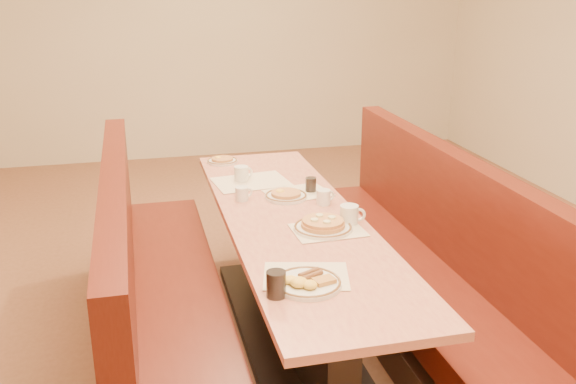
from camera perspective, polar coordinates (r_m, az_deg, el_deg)
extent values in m
plane|color=#9E6647|center=(3.69, 0.44, -13.17)|extent=(8.00, 8.00, 0.00)
cube|color=beige|center=(7.09, -7.78, 14.25)|extent=(6.00, 0.04, 2.80)
cube|color=black|center=(3.67, 0.45, -12.77)|extent=(0.55, 1.88, 0.06)
cube|color=black|center=(3.51, 0.46, -8.26)|extent=(0.15, 1.75, 0.71)
cube|color=tan|center=(3.36, 0.48, -2.56)|extent=(0.70, 2.50, 0.04)
cube|color=#4C3326|center=(3.56, -10.43, -12.98)|extent=(0.55, 2.50, 0.20)
cube|color=#54180E|center=(3.42, -10.70, -9.13)|extent=(0.55, 2.50, 0.16)
cube|color=#54180E|center=(3.26, -14.88, -3.52)|extent=(0.12, 2.50, 0.60)
cube|color=#4C3326|center=(3.84, 10.43, -10.41)|extent=(0.55, 2.50, 0.20)
cube|color=#54180E|center=(3.72, 10.67, -6.77)|extent=(0.55, 2.50, 0.16)
cube|color=#54180E|center=(3.66, 14.10, -0.97)|extent=(0.12, 2.50, 0.60)
cube|color=#FFE4C7|center=(2.72, 1.61, -7.47)|extent=(0.41, 0.34, 0.00)
cube|color=#FFE4C7|center=(3.18, 3.57, -3.39)|extent=(0.36, 0.27, 0.00)
cube|color=#FFE4C7|center=(3.91, -3.31, 0.92)|extent=(0.48, 0.38, 0.00)
cube|color=#FFE4C7|center=(3.70, 0.91, -0.09)|extent=(0.40, 0.33, 0.00)
cylinder|color=silver|center=(3.19, 3.12, -3.24)|extent=(0.29, 0.29, 0.02)
torus|color=brown|center=(3.18, 3.13, -3.08)|extent=(0.29, 0.29, 0.01)
cylinder|color=#CD8B49|center=(3.18, 3.13, -2.91)|extent=(0.22, 0.22, 0.02)
cylinder|color=#CD8B49|center=(3.17, 3.14, -2.61)|extent=(0.20, 0.20, 0.02)
cylinder|color=beige|center=(3.19, 3.92, -2.27)|extent=(0.04, 0.04, 0.01)
cylinder|color=beige|center=(3.21, 2.81, -2.09)|extent=(0.04, 0.04, 0.01)
cylinder|color=beige|center=(3.15, 2.36, -2.49)|extent=(0.04, 0.04, 0.01)
cylinder|color=beige|center=(3.13, 3.48, -2.67)|extent=(0.04, 0.04, 0.01)
cylinder|color=silver|center=(2.64, 1.72, -8.15)|extent=(0.28, 0.28, 0.02)
torus|color=brown|center=(2.64, 1.72, -7.98)|extent=(0.28, 0.28, 0.01)
ellipsoid|color=yellow|center=(2.59, 0.98, -8.01)|extent=(0.07, 0.07, 0.04)
ellipsoid|color=yellow|center=(2.58, 1.96, -8.23)|extent=(0.06, 0.06, 0.03)
ellipsoid|color=yellow|center=(2.62, 0.25, -7.81)|extent=(0.06, 0.06, 0.03)
cylinder|color=brown|center=(2.66, 2.19, -7.42)|extent=(0.10, 0.06, 0.02)
cylinder|color=brown|center=(2.69, 1.86, -7.17)|extent=(0.10, 0.06, 0.02)
cube|color=#C2793C|center=(2.63, 3.23, -7.86)|extent=(0.10, 0.08, 0.02)
cylinder|color=silver|center=(3.63, -0.18, -0.41)|extent=(0.24, 0.24, 0.02)
torus|color=brown|center=(3.62, -0.18, -0.28)|extent=(0.24, 0.24, 0.01)
cylinder|color=#CD8448|center=(3.62, -0.18, -0.13)|extent=(0.17, 0.17, 0.02)
ellipsoid|color=yellow|center=(3.63, -0.72, 0.05)|extent=(0.05, 0.05, 0.03)
cylinder|color=silver|center=(4.34, -5.86, 2.73)|extent=(0.21, 0.21, 0.02)
torus|color=brown|center=(4.33, -5.86, 2.83)|extent=(0.20, 0.20, 0.01)
cylinder|color=#CD8448|center=(4.33, -5.86, 2.94)|extent=(0.14, 0.14, 0.02)
ellipsoid|color=yellow|center=(4.34, -6.24, 3.06)|extent=(0.04, 0.04, 0.02)
cylinder|color=silver|center=(3.26, 5.45, -2.04)|extent=(0.09, 0.09, 0.10)
torus|color=silver|center=(3.26, 6.32, -2.03)|extent=(0.07, 0.03, 0.07)
cylinder|color=black|center=(3.24, 5.47, -1.33)|extent=(0.08, 0.08, 0.01)
cylinder|color=silver|center=(3.59, -4.13, -0.16)|extent=(0.07, 0.07, 0.08)
torus|color=silver|center=(3.61, -3.58, -0.05)|extent=(0.06, 0.03, 0.06)
cylinder|color=black|center=(3.58, -4.14, 0.35)|extent=(0.06, 0.06, 0.01)
cylinder|color=silver|center=(3.53, 3.18, -0.46)|extent=(0.08, 0.08, 0.08)
torus|color=silver|center=(3.55, 3.74, -0.35)|extent=(0.06, 0.03, 0.06)
cylinder|color=black|center=(3.52, 3.19, 0.10)|extent=(0.07, 0.07, 0.01)
cylinder|color=silver|center=(3.92, -4.17, 1.62)|extent=(0.09, 0.09, 0.09)
torus|color=silver|center=(3.95, -3.58, 1.74)|extent=(0.07, 0.04, 0.07)
cylinder|color=black|center=(3.91, -4.18, 2.19)|extent=(0.07, 0.07, 0.01)
cylinder|color=black|center=(2.54, -1.06, -8.21)|extent=(0.07, 0.07, 0.11)
cylinder|color=silver|center=(2.54, -1.06, -8.19)|extent=(0.08, 0.08, 0.11)
cylinder|color=black|center=(3.72, 2.04, 0.63)|extent=(0.06, 0.06, 0.09)
cylinder|color=silver|center=(3.72, 2.04, 0.64)|extent=(0.06, 0.06, 0.09)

